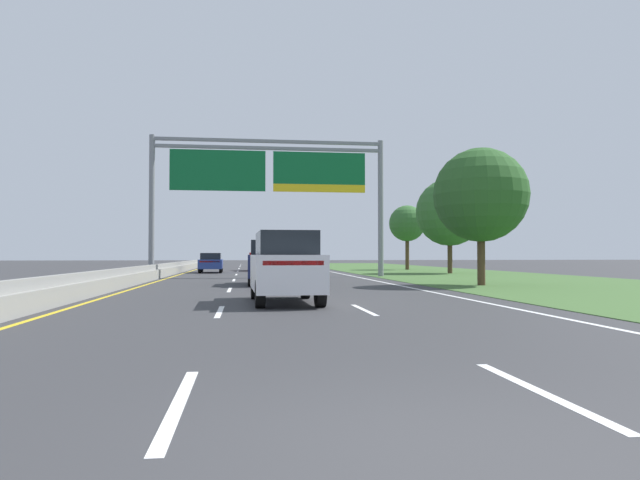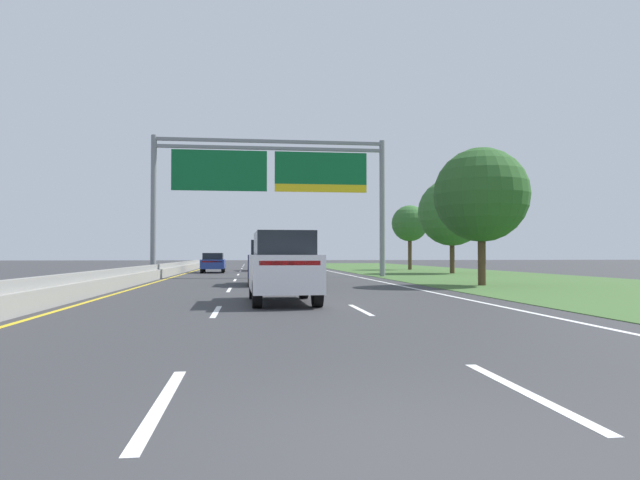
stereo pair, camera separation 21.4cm
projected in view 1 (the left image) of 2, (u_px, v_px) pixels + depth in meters
ground_plane at (263, 276)px, 38.97m from camera, size 220.00×220.00×0.00m
lane_striping at (263, 276)px, 38.51m from camera, size 11.96×106.00×0.01m
grass_verge_right at (460, 275)px, 40.77m from camera, size 14.00×110.00×0.02m
median_barrier_concrete at (164, 271)px, 38.12m from camera, size 0.60×110.00×0.85m
overhead_sign_gantry at (269, 177)px, 36.87m from camera, size 15.06×0.42×8.99m
pickup_truck_red at (261, 259)px, 51.47m from camera, size 2.10×5.44×2.20m
car_white_centre_lane_suv at (285, 266)px, 17.12m from camera, size 2.02×4.75×2.11m
car_navy_centre_lane_suv at (268, 262)px, 27.51m from camera, size 1.96×4.73×2.11m
car_blue_left_lane_sedan at (211, 262)px, 45.84m from camera, size 1.90×4.43×1.57m
roadside_tree_near at (481, 195)px, 26.73m from camera, size 4.39×4.39×6.42m
roadside_tree_mid at (450, 212)px, 43.72m from camera, size 5.13×5.13×7.24m
roadside_tree_far at (407, 224)px, 54.41m from camera, size 3.42×3.42×6.12m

